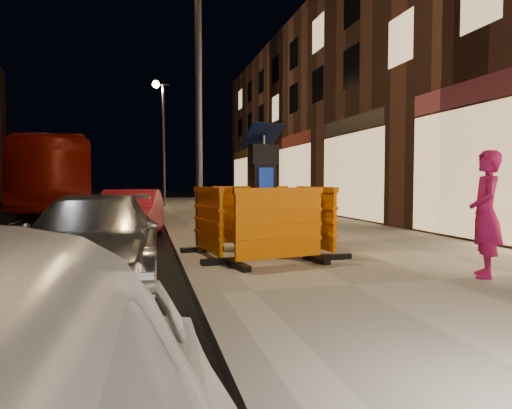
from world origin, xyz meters
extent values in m
plane|color=black|center=(0.00, 0.00, 0.00)|extent=(120.00, 120.00, 0.00)
cube|color=gray|center=(3.00, 0.00, 0.07)|extent=(6.00, 60.00, 0.15)
cube|color=slate|center=(0.00, 0.00, 0.07)|extent=(0.30, 60.00, 0.15)
cube|color=black|center=(1.27, 2.39, 1.20)|extent=(0.74, 0.74, 2.11)
cube|color=orange|center=(1.27, 1.44, 0.74)|extent=(1.60, 0.91, 1.18)
cube|color=orange|center=(1.27, 3.34, 0.74)|extent=(1.54, 0.71, 1.18)
cube|color=orange|center=(0.32, 2.39, 0.74)|extent=(0.84, 1.58, 1.18)
cube|color=orange|center=(2.22, 2.39, 0.74)|extent=(0.74, 1.55, 1.18)
imported|color=#A9A9AE|center=(-1.37, 1.51, 0.00)|extent=(1.83, 4.26, 1.22)
imported|color=maroon|center=(-1.05, 6.22, 0.00)|extent=(1.74, 3.82, 1.21)
imported|color=#8F1006|center=(-4.48, 16.88, 0.00)|extent=(4.02, 11.78, 3.22)
imported|color=#96104D|center=(3.68, -0.01, 0.99)|extent=(0.66, 0.73, 1.68)
cylinder|color=#3F3F44|center=(0.25, 3.00, 3.15)|extent=(0.12, 0.12, 6.00)
cylinder|color=#3F3F44|center=(0.25, 18.00, 3.15)|extent=(0.12, 0.12, 6.00)
camera|label=1|loc=(-0.69, -5.11, 1.43)|focal=32.00mm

